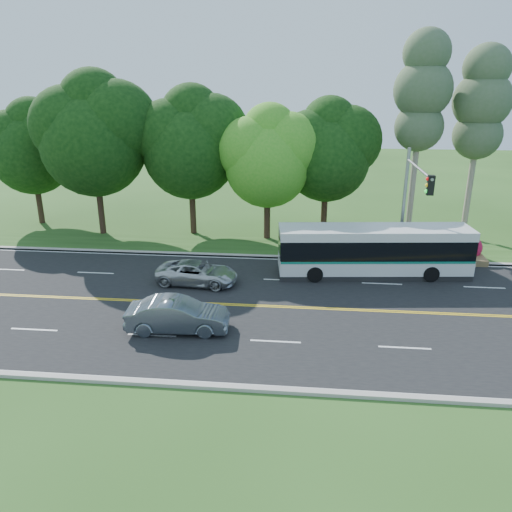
# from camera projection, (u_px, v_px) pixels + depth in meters

# --- Properties ---
(ground) EXTENTS (120.00, 120.00, 0.00)m
(ground) POSITION_uv_depth(u_px,v_px,m) (290.00, 307.00, 24.90)
(ground) COLOR #274B19
(ground) RESTS_ON ground
(road) EXTENTS (60.00, 14.00, 0.02)m
(road) POSITION_uv_depth(u_px,v_px,m) (290.00, 307.00, 24.89)
(road) COLOR black
(road) RESTS_ON ground
(curb_north) EXTENTS (60.00, 0.30, 0.15)m
(curb_north) POSITION_uv_depth(u_px,v_px,m) (294.00, 257.00, 31.56)
(curb_north) COLOR #A9A299
(curb_north) RESTS_ON ground
(curb_south) EXTENTS (60.00, 0.30, 0.15)m
(curb_south) POSITION_uv_depth(u_px,v_px,m) (283.00, 390.00, 18.18)
(curb_south) COLOR #A9A299
(curb_south) RESTS_ON ground
(grass_verge) EXTENTS (60.00, 4.00, 0.10)m
(grass_verge) POSITION_uv_depth(u_px,v_px,m) (294.00, 248.00, 33.31)
(grass_verge) COLOR #274B19
(grass_verge) RESTS_ON ground
(lane_markings) EXTENTS (57.60, 13.82, 0.00)m
(lane_markings) POSITION_uv_depth(u_px,v_px,m) (288.00, 307.00, 24.90)
(lane_markings) COLOR gold
(lane_markings) RESTS_ON road
(tree_row) EXTENTS (44.70, 9.10, 13.84)m
(tree_row) POSITION_uv_depth(u_px,v_px,m) (223.00, 140.00, 34.45)
(tree_row) COLOR black
(tree_row) RESTS_ON ground
(bougainvillea_hedge) EXTENTS (9.50, 2.25, 1.50)m
(bougainvillea_hedge) POSITION_uv_depth(u_px,v_px,m) (408.00, 246.00, 31.62)
(bougainvillea_hedge) COLOR #A20D1B
(bougainvillea_hedge) RESTS_ON ground
(traffic_signal) EXTENTS (0.42, 6.10, 7.00)m
(traffic_signal) POSITION_uv_depth(u_px,v_px,m) (412.00, 194.00, 27.77)
(traffic_signal) COLOR gray
(traffic_signal) RESTS_ON ground
(transit_bus) EXTENTS (11.02, 3.46, 2.84)m
(transit_bus) POSITION_uv_depth(u_px,v_px,m) (373.00, 252.00, 28.51)
(transit_bus) COLOR silver
(transit_bus) RESTS_ON road
(sedan) EXTENTS (4.66, 1.88, 1.51)m
(sedan) POSITION_uv_depth(u_px,v_px,m) (178.00, 315.00, 22.35)
(sedan) COLOR slate
(sedan) RESTS_ON road
(suv) EXTENTS (4.61, 2.41, 1.24)m
(suv) POSITION_uv_depth(u_px,v_px,m) (197.00, 273.00, 27.55)
(suv) COLOR silver
(suv) RESTS_ON road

